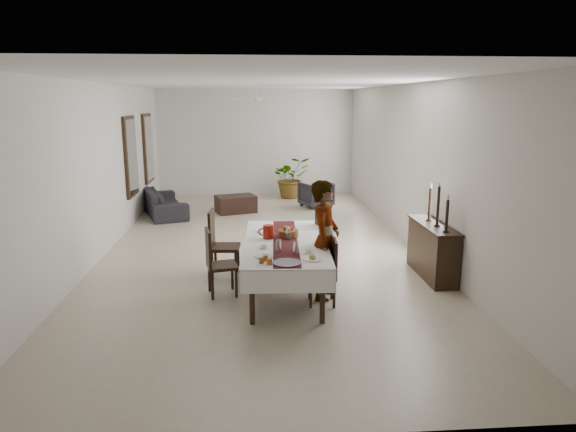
{
  "coord_description": "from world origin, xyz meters",
  "views": [
    {
      "loc": [
        -0.22,
        -9.92,
        2.88
      ],
      "look_at": [
        0.39,
        -1.87,
        1.05
      ],
      "focal_mm": 32.0,
      "sensor_mm": 36.0,
      "label": 1
    }
  ],
  "objects_px": {
    "dining_table_top": "(285,243)",
    "red_pitcher": "(268,232)",
    "sideboard_body": "(432,251)",
    "sofa": "(164,202)",
    "woman": "(325,240)"
  },
  "relations": [
    {
      "from": "red_pitcher",
      "to": "sofa",
      "type": "bearing_deg",
      "value": 114.16
    },
    {
      "from": "red_pitcher",
      "to": "woman",
      "type": "relative_size",
      "value": 0.12
    },
    {
      "from": "dining_table_top",
      "to": "sideboard_body",
      "type": "bearing_deg",
      "value": 14.28
    },
    {
      "from": "dining_table_top",
      "to": "woman",
      "type": "bearing_deg",
      "value": -24.58
    },
    {
      "from": "dining_table_top",
      "to": "sofa",
      "type": "bearing_deg",
      "value": 118.42
    },
    {
      "from": "woman",
      "to": "red_pitcher",
      "type": "bearing_deg",
      "value": 80.43
    },
    {
      "from": "red_pitcher",
      "to": "sideboard_body",
      "type": "distance_m",
      "value": 2.79
    },
    {
      "from": "red_pitcher",
      "to": "dining_table_top",
      "type": "bearing_deg",
      "value": -33.74
    },
    {
      "from": "woman",
      "to": "sofa",
      "type": "xyz_separation_m",
      "value": [
        -3.27,
        5.94,
        -0.56
      ]
    },
    {
      "from": "dining_table_top",
      "to": "red_pitcher",
      "type": "xyz_separation_m",
      "value": [
        -0.25,
        0.17,
        0.14
      ]
    },
    {
      "from": "dining_table_top",
      "to": "woman",
      "type": "xyz_separation_m",
      "value": [
        0.56,
        -0.29,
        0.12
      ]
    },
    {
      "from": "dining_table_top",
      "to": "sofa",
      "type": "height_order",
      "value": "dining_table_top"
    },
    {
      "from": "dining_table_top",
      "to": "red_pitcher",
      "type": "relative_size",
      "value": 12.0
    },
    {
      "from": "dining_table_top",
      "to": "sofa",
      "type": "xyz_separation_m",
      "value": [
        -2.71,
        5.65,
        -0.44
      ]
    },
    {
      "from": "dining_table_top",
      "to": "sideboard_body",
      "type": "relative_size",
      "value": 1.75
    }
  ]
}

